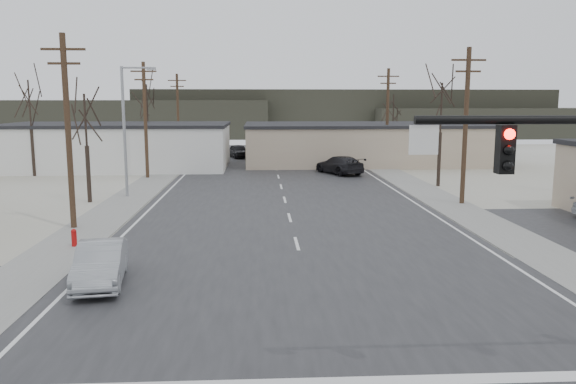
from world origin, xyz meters
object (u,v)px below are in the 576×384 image
fire_hydrant (74,238)px  sedan_crossing (101,263)px  car_far_a (339,165)px  car_far_b (239,151)px

fire_hydrant → sedan_crossing: (2.70, -5.46, 0.34)m
fire_hydrant → car_far_a: car_far_a is taller
car_far_b → sedan_crossing: bearing=-110.9°
fire_hydrant → car_far_b: (6.07, 41.97, 0.38)m
fire_hydrant → sedan_crossing: 6.10m
car_far_a → sedan_crossing: bearing=42.6°
car_far_a → car_far_b: bearing=-83.2°
car_far_b → fire_hydrant: bearing=-115.0°
sedan_crossing → car_far_a: bearing=58.5°
fire_hydrant → car_far_a: 30.29m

